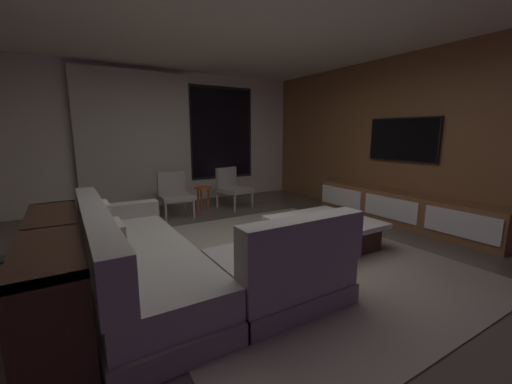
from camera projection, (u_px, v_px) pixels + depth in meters
The scene contains 14 objects.
floor at pixel (256, 261), 3.62m from camera, with size 9.20×9.20×0.00m, color #564C44.
back_wall_with_window at pixel (160, 139), 6.37m from camera, with size 6.60×0.30×2.70m.
media_wall at pixel (421, 140), 4.94m from camera, with size 0.12×7.80×2.70m.
ceiling at pixel (256, 6), 3.12m from camera, with size 8.20×8.20×0.00m, color beige.
area_rug at pixel (285, 257), 3.71m from camera, with size 3.20×3.80×0.01m, color gray.
sectional_couch at pixel (174, 262), 2.86m from camera, with size 1.98×2.50×0.82m.
coffee_table at pixel (324, 232), 4.06m from camera, with size 1.16×1.16×0.36m.
book_stack_on_coffee_table at pixel (323, 221), 3.76m from camera, with size 0.31×0.22×0.11m.
accent_chair_near_window at pixel (232, 185), 6.20m from camera, with size 0.67×0.69×0.78m.
accent_chair_by_curtain at pixel (174, 192), 5.53m from camera, with size 0.56×0.58×0.78m.
side_stool at pixel (203, 191), 5.90m from camera, with size 0.32×0.32×0.46m.
media_console at pixel (401, 209), 5.04m from camera, with size 0.46×3.10×0.52m.
mounted_tv at pixel (403, 139), 5.10m from camera, with size 0.05×1.21×0.70m.
console_table_behind_couch at pixel (55, 266), 2.48m from camera, with size 0.40×2.10×0.74m.
Camera 1 is at (-1.78, -2.91, 1.45)m, focal length 22.04 mm.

